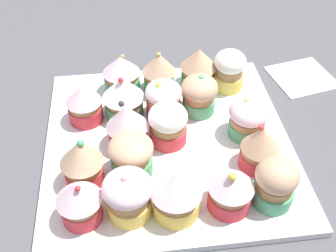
{
  "coord_description": "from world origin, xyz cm",
  "views": [
    {
      "loc": [
        -5.44,
        -44.26,
        46.49
      ],
      "look_at": [
        0.0,
        0.0,
        4.2
      ],
      "focal_mm": 43.74,
      "sensor_mm": 36.0,
      "label": 1
    }
  ],
  "objects_px": {
    "cupcake_6": "(131,155)",
    "cupcake_8": "(127,123)",
    "cupcake_2": "(176,194)",
    "cupcake_10": "(248,117)",
    "napkin": "(302,77)",
    "cupcake_15": "(121,74)",
    "cupcake_17": "(198,67)",
    "cupcake_7": "(260,147)",
    "cupcake_5": "(82,161)",
    "cupcake_4": "(275,183)",
    "cupcake_11": "(84,103)",
    "cupcake_0": "(79,200)",
    "baking_tray": "(168,143)",
    "cupcake_3": "(231,189)",
    "cupcake_1": "(128,195)",
    "cupcake_9": "(171,122)",
    "cupcake_12": "(123,96)",
    "cupcake_18": "(229,69)",
    "cupcake_13": "(162,100)",
    "cupcake_16": "(161,71)"
  },
  "relations": [
    {
      "from": "cupcake_6",
      "to": "cupcake_7",
      "type": "relative_size",
      "value": 0.87
    },
    {
      "from": "cupcake_5",
      "to": "cupcake_6",
      "type": "bearing_deg",
      "value": 7.48
    },
    {
      "from": "cupcake_1",
      "to": "cupcake_13",
      "type": "height_order",
      "value": "cupcake_1"
    },
    {
      "from": "cupcake_8",
      "to": "cupcake_9",
      "type": "height_order",
      "value": "cupcake_8"
    },
    {
      "from": "baking_tray",
      "to": "cupcake_15",
      "type": "distance_m",
      "value": 0.15
    },
    {
      "from": "cupcake_5",
      "to": "cupcake_15",
      "type": "relative_size",
      "value": 1.09
    },
    {
      "from": "cupcake_10",
      "to": "cupcake_18",
      "type": "distance_m",
      "value": 0.12
    },
    {
      "from": "cupcake_6",
      "to": "cupcake_1",
      "type": "bearing_deg",
      "value": -96.49
    },
    {
      "from": "cupcake_2",
      "to": "cupcake_9",
      "type": "relative_size",
      "value": 1.05
    },
    {
      "from": "cupcake_12",
      "to": "cupcake_18",
      "type": "bearing_deg",
      "value": 15.56
    },
    {
      "from": "cupcake_6",
      "to": "napkin",
      "type": "distance_m",
      "value": 0.39
    },
    {
      "from": "baking_tray",
      "to": "cupcake_8",
      "type": "height_order",
      "value": "cupcake_8"
    },
    {
      "from": "cupcake_10",
      "to": "napkin",
      "type": "relative_size",
      "value": 0.61
    },
    {
      "from": "baking_tray",
      "to": "cupcake_12",
      "type": "relative_size",
      "value": 4.8
    },
    {
      "from": "cupcake_2",
      "to": "cupcake_10",
      "type": "xyz_separation_m",
      "value": [
        0.13,
        0.13,
        -0.01
      ]
    },
    {
      "from": "cupcake_1",
      "to": "cupcake_12",
      "type": "relative_size",
      "value": 0.94
    },
    {
      "from": "cupcake_13",
      "to": "napkin",
      "type": "distance_m",
      "value": 0.29
    },
    {
      "from": "cupcake_7",
      "to": "cupcake_15",
      "type": "relative_size",
      "value": 1.03
    },
    {
      "from": "cupcake_12",
      "to": "cupcake_13",
      "type": "bearing_deg",
      "value": -10.68
    },
    {
      "from": "cupcake_1",
      "to": "cupcake_18",
      "type": "relative_size",
      "value": 0.99
    },
    {
      "from": "cupcake_7",
      "to": "cupcake_12",
      "type": "xyz_separation_m",
      "value": [
        -0.19,
        0.13,
        0.0
      ]
    },
    {
      "from": "cupcake_2",
      "to": "napkin",
      "type": "distance_m",
      "value": 0.39
    },
    {
      "from": "cupcake_3",
      "to": "cupcake_18",
      "type": "xyz_separation_m",
      "value": [
        0.06,
        0.25,
        0.0
      ]
    },
    {
      "from": "baking_tray",
      "to": "cupcake_10",
      "type": "height_order",
      "value": "cupcake_10"
    },
    {
      "from": "cupcake_10",
      "to": "cupcake_16",
      "type": "bearing_deg",
      "value": 133.97
    },
    {
      "from": "baking_tray",
      "to": "cupcake_11",
      "type": "xyz_separation_m",
      "value": [
        -0.13,
        0.06,
        0.04
      ]
    },
    {
      "from": "cupcake_6",
      "to": "cupcake_8",
      "type": "bearing_deg",
      "value": 92.69
    },
    {
      "from": "cupcake_0",
      "to": "cupcake_13",
      "type": "relative_size",
      "value": 0.98
    },
    {
      "from": "cupcake_9",
      "to": "cupcake_8",
      "type": "bearing_deg",
      "value": 179.25
    },
    {
      "from": "cupcake_5",
      "to": "cupcake_4",
      "type": "bearing_deg",
      "value": -14.58
    },
    {
      "from": "cupcake_4",
      "to": "cupcake_12",
      "type": "height_order",
      "value": "cupcake_12"
    },
    {
      "from": "cupcake_2",
      "to": "cupcake_5",
      "type": "xyz_separation_m",
      "value": [
        -0.12,
        0.07,
        0.0
      ]
    },
    {
      "from": "cupcake_4",
      "to": "napkin",
      "type": "height_order",
      "value": "cupcake_4"
    },
    {
      "from": "cupcake_17",
      "to": "cupcake_7",
      "type": "bearing_deg",
      "value": -75.08
    },
    {
      "from": "napkin",
      "to": "cupcake_1",
      "type": "bearing_deg",
      "value": -141.44
    },
    {
      "from": "cupcake_1",
      "to": "cupcake_5",
      "type": "height_order",
      "value": "cupcake_5"
    },
    {
      "from": "cupcake_8",
      "to": "cupcake_18",
      "type": "bearing_deg",
      "value": 32.56
    },
    {
      "from": "cupcake_4",
      "to": "cupcake_10",
      "type": "height_order",
      "value": "cupcake_4"
    },
    {
      "from": "cupcake_0",
      "to": "cupcake_7",
      "type": "bearing_deg",
      "value": 13.71
    },
    {
      "from": "cupcake_18",
      "to": "cupcake_10",
      "type": "bearing_deg",
      "value": -89.43
    },
    {
      "from": "cupcake_12",
      "to": "cupcake_0",
      "type": "bearing_deg",
      "value": -108.0
    },
    {
      "from": "cupcake_15",
      "to": "cupcake_11",
      "type": "bearing_deg",
      "value": -132.19
    },
    {
      "from": "cupcake_5",
      "to": "cupcake_9",
      "type": "xyz_separation_m",
      "value": [
        0.13,
        0.07,
        -0.01
      ]
    },
    {
      "from": "cupcake_3",
      "to": "cupcake_11",
      "type": "height_order",
      "value": "cupcake_3"
    },
    {
      "from": "cupcake_10",
      "to": "cupcake_18",
      "type": "relative_size",
      "value": 0.9
    },
    {
      "from": "cupcake_5",
      "to": "cupcake_15",
      "type": "xyz_separation_m",
      "value": [
        0.06,
        0.2,
        -0.0
      ]
    },
    {
      "from": "cupcake_17",
      "to": "cupcake_5",
      "type": "bearing_deg",
      "value": -134.55
    },
    {
      "from": "cupcake_3",
      "to": "cupcake_8",
      "type": "relative_size",
      "value": 0.91
    },
    {
      "from": "cupcake_10",
      "to": "cupcake_15",
      "type": "relative_size",
      "value": 0.91
    },
    {
      "from": "cupcake_3",
      "to": "cupcake_12",
      "type": "distance_m",
      "value": 0.24
    }
  ]
}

